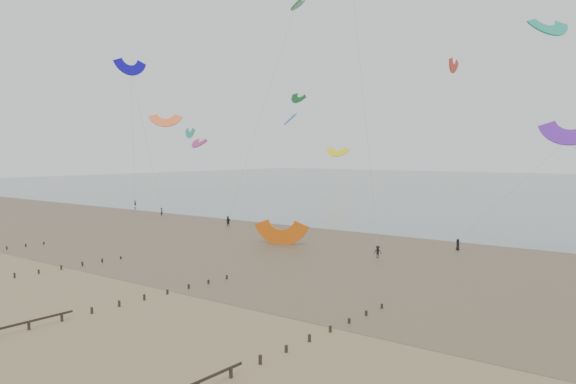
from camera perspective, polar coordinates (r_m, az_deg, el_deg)
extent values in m
plane|color=brown|center=(54.64, -18.25, -10.06)|extent=(500.00, 500.00, 0.00)
plane|color=#475654|center=(234.14, 26.67, 0.39)|extent=(500.00, 500.00, 0.00)
plane|color=#473A28|center=(79.26, 3.26, -5.49)|extent=(500.00, 500.00, 0.00)
ellipsoid|color=slate|center=(81.73, -12.56, -5.30)|extent=(23.60, 14.36, 0.01)
ellipsoid|color=slate|center=(75.94, 12.10, -6.00)|extent=(33.64, 18.32, 0.01)
ellipsoid|color=slate|center=(109.89, -12.72, -2.93)|extent=(26.95, 14.22, 0.01)
cube|color=black|center=(85.24, -26.67, -5.12)|extent=(0.16, 0.16, 0.51)
cube|color=black|center=(86.40, -25.09, -4.96)|extent=(0.16, 0.16, 0.48)
cube|color=black|center=(87.62, -23.56, -4.80)|extent=(0.16, 0.16, 0.45)
cube|color=black|center=(65.88, -26.03, -7.65)|extent=(0.16, 0.16, 0.59)
cube|color=black|center=(67.07, -24.00, -7.40)|extent=(0.16, 0.16, 0.57)
cube|color=black|center=(68.33, -22.04, -7.15)|extent=(0.16, 0.16, 0.54)
cube|color=black|center=(69.67, -20.16, -6.90)|extent=(0.16, 0.16, 0.51)
cube|color=black|center=(71.08, -18.36, -6.66)|extent=(0.16, 0.16, 0.48)
cube|color=black|center=(72.55, -16.63, -6.42)|extent=(0.16, 0.16, 0.45)
cube|color=black|center=(46.78, -24.83, -12.26)|extent=(0.16, 0.16, 0.68)
cube|color=black|center=(48.00, -21.99, -11.78)|extent=(0.16, 0.16, 0.65)
cube|color=black|center=(49.32, -19.30, -11.30)|extent=(0.16, 0.16, 0.62)
cube|color=black|center=(50.75, -16.77, -10.83)|extent=(0.16, 0.16, 0.59)
cube|color=black|center=(52.28, -14.39, -10.36)|extent=(0.16, 0.16, 0.57)
cube|color=black|center=(53.89, -12.15, -9.91)|extent=(0.16, 0.16, 0.54)
cube|color=black|center=(55.57, -10.06, -9.47)|extent=(0.16, 0.16, 0.51)
cube|color=black|center=(57.33, -8.09, -9.04)|extent=(0.16, 0.16, 0.48)
cube|color=black|center=(59.16, -6.25, -8.63)|extent=(0.16, 0.16, 0.45)
cube|color=black|center=(34.45, -5.82, -17.87)|extent=(0.16, 0.16, 0.65)
cube|color=black|center=(36.28, -2.84, -16.72)|extent=(0.16, 0.16, 0.62)
cube|color=black|center=(38.20, -0.18, -15.65)|extent=(0.16, 0.16, 0.59)
cube|color=black|center=(40.20, 2.19, -14.66)|extent=(0.16, 0.16, 0.57)
cube|color=black|center=(42.27, 4.32, -13.74)|extent=(0.16, 0.16, 0.54)
cube|color=black|center=(44.40, 6.23, -12.90)|extent=(0.16, 0.16, 0.51)
cube|color=black|center=(46.58, 7.95, -12.12)|extent=(0.16, 0.16, 0.48)
cube|color=black|center=(48.81, 9.51, -11.40)|extent=(0.16, 0.16, 0.45)
imported|color=black|center=(119.06, -12.70, -1.98)|extent=(0.76, 0.65, 1.75)
imported|color=black|center=(100.37, -6.10, -2.98)|extent=(1.00, 0.84, 1.84)
imported|color=black|center=(71.02, 9.10, -6.02)|extent=(1.16, 1.07, 1.57)
imported|color=black|center=(142.21, -15.27, -1.10)|extent=(0.62, 0.48, 1.51)
imported|color=black|center=(79.04, 16.86, -5.13)|extent=(0.88, 0.89, 1.55)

